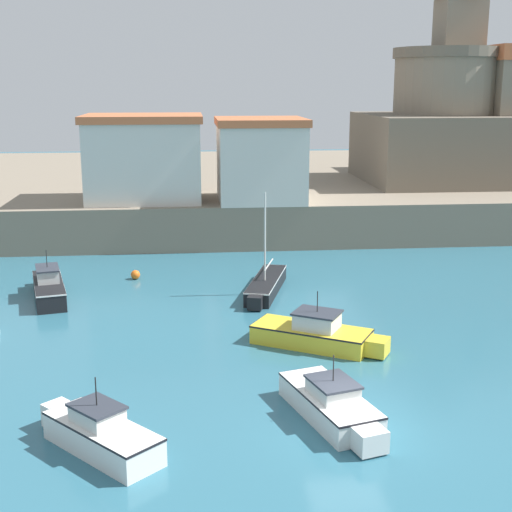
{
  "coord_description": "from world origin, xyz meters",
  "views": [
    {
      "loc": [
        -5.0,
        -20.72,
        10.92
      ],
      "look_at": [
        -1.5,
        15.86,
        2.0
      ],
      "focal_mm": 50.0,
      "sensor_mm": 36.0,
      "label": 1
    }
  ],
  "objects_px": {
    "motorboat_white_3": "(99,433)",
    "harbor_shed_mid_row": "(144,157)",
    "motorboat_white_0": "(332,404)",
    "mooring_buoy": "(135,275)",
    "fortress": "(443,133)",
    "motorboat_yellow_8": "(316,334)",
    "sailboat_black_5": "(266,285)",
    "motorboat_black_1": "(49,287)",
    "harbor_shed_near_wharf": "(260,159)"
  },
  "relations": [
    {
      "from": "motorboat_black_1",
      "to": "sailboat_black_5",
      "type": "xyz_separation_m",
      "value": [
        11.37,
        -0.05,
        -0.19
      ]
    },
    {
      "from": "motorboat_white_0",
      "to": "harbor_shed_near_wharf",
      "type": "xyz_separation_m",
      "value": [
        0.39,
        27.57,
        5.3
      ]
    },
    {
      "from": "motorboat_white_0",
      "to": "motorboat_black_1",
      "type": "distance_m",
      "value": 19.14
    },
    {
      "from": "motorboat_black_1",
      "to": "sailboat_black_5",
      "type": "distance_m",
      "value": 11.38
    },
    {
      "from": "harbor_shed_near_wharf",
      "to": "harbor_shed_mid_row",
      "type": "height_order",
      "value": "harbor_shed_mid_row"
    },
    {
      "from": "harbor_shed_near_wharf",
      "to": "fortress",
      "type": "bearing_deg",
      "value": 28.11
    },
    {
      "from": "sailboat_black_5",
      "to": "fortress",
      "type": "bearing_deg",
      "value": 51.34
    },
    {
      "from": "sailboat_black_5",
      "to": "mooring_buoy",
      "type": "bearing_deg",
      "value": 154.49
    },
    {
      "from": "motorboat_black_1",
      "to": "motorboat_yellow_8",
      "type": "bearing_deg",
      "value": -32.94
    },
    {
      "from": "sailboat_black_5",
      "to": "harbor_shed_mid_row",
      "type": "bearing_deg",
      "value": 117.28
    },
    {
      "from": "sailboat_black_5",
      "to": "harbor_shed_near_wharf",
      "type": "height_order",
      "value": "harbor_shed_near_wharf"
    },
    {
      "from": "motorboat_yellow_8",
      "to": "fortress",
      "type": "height_order",
      "value": "fortress"
    },
    {
      "from": "motorboat_white_3",
      "to": "harbor_shed_mid_row",
      "type": "height_order",
      "value": "harbor_shed_mid_row"
    },
    {
      "from": "sailboat_black_5",
      "to": "fortress",
      "type": "relative_size",
      "value": 0.51
    },
    {
      "from": "motorboat_yellow_8",
      "to": "harbor_shed_near_wharf",
      "type": "relative_size",
      "value": 0.87
    },
    {
      "from": "sailboat_black_5",
      "to": "harbor_shed_near_wharf",
      "type": "bearing_deg",
      "value": 85.56
    },
    {
      "from": "sailboat_black_5",
      "to": "harbor_shed_mid_row",
      "type": "height_order",
      "value": "harbor_shed_mid_row"
    },
    {
      "from": "motorboat_yellow_8",
      "to": "fortress",
      "type": "relative_size",
      "value": 0.45
    },
    {
      "from": "motorboat_white_0",
      "to": "harbor_shed_mid_row",
      "type": "bearing_deg",
      "value": 104.95
    },
    {
      "from": "mooring_buoy",
      "to": "fortress",
      "type": "bearing_deg",
      "value": 36.44
    },
    {
      "from": "motorboat_white_3",
      "to": "harbor_shed_mid_row",
      "type": "relative_size",
      "value": 0.54
    },
    {
      "from": "mooring_buoy",
      "to": "harbor_shed_mid_row",
      "type": "bearing_deg",
      "value": 89.25
    },
    {
      "from": "motorboat_white_3",
      "to": "sailboat_black_5",
      "type": "height_order",
      "value": "sailboat_black_5"
    },
    {
      "from": "motorboat_black_1",
      "to": "motorboat_yellow_8",
      "type": "relative_size",
      "value": 1.03
    },
    {
      "from": "motorboat_black_1",
      "to": "mooring_buoy",
      "type": "relative_size",
      "value": 11.19
    },
    {
      "from": "motorboat_yellow_8",
      "to": "harbor_shed_mid_row",
      "type": "bearing_deg",
      "value": 110.82
    },
    {
      "from": "motorboat_yellow_8",
      "to": "harbor_shed_near_wharf",
      "type": "bearing_deg",
      "value": 90.73
    },
    {
      "from": "motorboat_white_3",
      "to": "harbor_shed_near_wharf",
      "type": "relative_size",
      "value": 0.66
    },
    {
      "from": "motorboat_white_3",
      "to": "motorboat_yellow_8",
      "type": "height_order",
      "value": "motorboat_yellow_8"
    },
    {
      "from": "motorboat_white_0",
      "to": "fortress",
      "type": "relative_size",
      "value": 0.43
    },
    {
      "from": "sailboat_black_5",
      "to": "motorboat_white_3",
      "type": "bearing_deg",
      "value": -112.93
    },
    {
      "from": "fortress",
      "to": "mooring_buoy",
      "type": "bearing_deg",
      "value": -143.56
    },
    {
      "from": "motorboat_black_1",
      "to": "motorboat_white_3",
      "type": "relative_size",
      "value": 1.35
    },
    {
      "from": "fortress",
      "to": "harbor_shed_mid_row",
      "type": "distance_m",
      "value": 25.2
    },
    {
      "from": "motorboat_white_3",
      "to": "fortress",
      "type": "relative_size",
      "value": 0.34
    },
    {
      "from": "motorboat_black_1",
      "to": "mooring_buoy",
      "type": "xyz_separation_m",
      "value": [
        4.23,
        3.36,
        -0.36
      ]
    },
    {
      "from": "motorboat_white_0",
      "to": "mooring_buoy",
      "type": "bearing_deg",
      "value": 112.92
    },
    {
      "from": "fortress",
      "to": "sailboat_black_5",
      "type": "bearing_deg",
      "value": -128.66
    },
    {
      "from": "sailboat_black_5",
      "to": "mooring_buoy",
      "type": "relative_size",
      "value": 12.38
    },
    {
      "from": "sailboat_black_5",
      "to": "fortress",
      "type": "distance_m",
      "value": 27.95
    },
    {
      "from": "motorboat_white_0",
      "to": "motorboat_yellow_8",
      "type": "distance_m",
      "value": 6.79
    },
    {
      "from": "motorboat_white_3",
      "to": "fortress",
      "type": "distance_m",
      "value": 44.91
    },
    {
      "from": "motorboat_black_1",
      "to": "fortress",
      "type": "xyz_separation_m",
      "value": [
        28.36,
        21.18,
        6.31
      ]
    },
    {
      "from": "motorboat_white_0",
      "to": "sailboat_black_5",
      "type": "bearing_deg",
      "value": 92.27
    },
    {
      "from": "motorboat_white_3",
      "to": "motorboat_yellow_8",
      "type": "distance_m",
      "value": 11.51
    },
    {
      "from": "harbor_shed_mid_row",
      "to": "motorboat_white_3",
      "type": "bearing_deg",
      "value": -89.75
    },
    {
      "from": "mooring_buoy",
      "to": "harbor_shed_near_wharf",
      "type": "relative_size",
      "value": 0.08
    },
    {
      "from": "motorboat_white_0",
      "to": "motorboat_yellow_8",
      "type": "height_order",
      "value": "motorboat_yellow_8"
    },
    {
      "from": "fortress",
      "to": "harbor_shed_mid_row",
      "type": "height_order",
      "value": "fortress"
    },
    {
      "from": "motorboat_white_0",
      "to": "harbor_shed_mid_row",
      "type": "height_order",
      "value": "harbor_shed_mid_row"
    }
  ]
}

